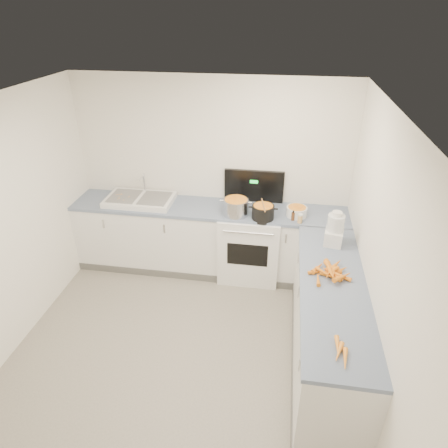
# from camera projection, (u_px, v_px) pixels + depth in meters

# --- Properties ---
(floor) EXTENTS (3.50, 4.00, 0.00)m
(floor) POSITION_uv_depth(u_px,v_px,m) (178.00, 364.00, 4.04)
(floor) COLOR gray
(floor) RESTS_ON ground
(ceiling) EXTENTS (3.50, 4.00, 0.00)m
(ceiling) POSITION_uv_depth(u_px,v_px,m) (158.00, 117.00, 2.83)
(ceiling) COLOR white
(ceiling) RESTS_ON ground
(wall_back) EXTENTS (3.50, 0.00, 2.50)m
(wall_back) POSITION_uv_depth(u_px,v_px,m) (212.00, 175.00, 5.16)
(wall_back) COLOR white
(wall_back) RESTS_ON ground
(wall_right) EXTENTS (0.00, 4.00, 2.50)m
(wall_right) POSITION_uv_depth(u_px,v_px,m) (381.00, 282.00, 3.20)
(wall_right) COLOR white
(wall_right) RESTS_ON ground
(counter_back) EXTENTS (3.50, 0.62, 0.94)m
(counter_back) POSITION_uv_depth(u_px,v_px,m) (209.00, 239.00, 5.28)
(counter_back) COLOR white
(counter_back) RESTS_ON ground
(counter_right) EXTENTS (0.62, 2.20, 0.94)m
(counter_right) POSITION_uv_depth(u_px,v_px,m) (328.00, 325.00, 3.88)
(counter_right) COLOR white
(counter_right) RESTS_ON ground
(stove) EXTENTS (0.76, 0.65, 1.36)m
(stove) POSITION_uv_depth(u_px,v_px,m) (250.00, 243.00, 5.19)
(stove) COLOR white
(stove) RESTS_ON ground
(sink) EXTENTS (0.86, 0.52, 0.31)m
(sink) POSITION_uv_depth(u_px,v_px,m) (140.00, 200.00, 5.16)
(sink) COLOR white
(sink) RESTS_ON counter_back
(steel_pot) EXTENTS (0.35, 0.35, 0.22)m
(steel_pot) POSITION_uv_depth(u_px,v_px,m) (236.00, 208.00, 4.83)
(steel_pot) COLOR silver
(steel_pot) RESTS_ON stove
(black_pot) EXTENTS (0.28, 0.28, 0.19)m
(black_pot) POSITION_uv_depth(u_px,v_px,m) (263.00, 213.00, 4.76)
(black_pot) COLOR black
(black_pot) RESTS_ON stove
(wooden_spoon) EXTENTS (0.08, 0.35, 0.01)m
(wooden_spoon) POSITION_uv_depth(u_px,v_px,m) (263.00, 205.00, 4.71)
(wooden_spoon) COLOR #AD7A47
(wooden_spoon) RESTS_ON black_pot
(mixing_bowl) EXTENTS (0.30, 0.30, 0.11)m
(mixing_bowl) POSITION_uv_depth(u_px,v_px,m) (297.00, 212.00, 4.82)
(mixing_bowl) COLOR white
(mixing_bowl) RESTS_ON counter_back
(extract_bottle) EXTENTS (0.04, 0.04, 0.10)m
(extract_bottle) POSITION_uv_depth(u_px,v_px,m) (293.00, 216.00, 4.73)
(extract_bottle) COLOR #593319
(extract_bottle) RESTS_ON counter_back
(spice_jar) EXTENTS (0.06, 0.06, 0.10)m
(spice_jar) POSITION_uv_depth(u_px,v_px,m) (300.00, 219.00, 4.67)
(spice_jar) COLOR #E5B266
(spice_jar) RESTS_ON counter_back
(food_processor) EXTENTS (0.22, 0.25, 0.38)m
(food_processor) POSITION_uv_depth(u_px,v_px,m) (335.00, 230.00, 4.21)
(food_processor) COLOR white
(food_processor) RESTS_ON counter_right
(carrot_pile) EXTENTS (0.41, 0.42, 0.09)m
(carrot_pile) POSITION_uv_depth(u_px,v_px,m) (331.00, 272.00, 3.78)
(carrot_pile) COLOR orange
(carrot_pile) RESTS_ON counter_right
(peeled_carrots) EXTENTS (0.12, 0.31, 0.04)m
(peeled_carrots) POSITION_uv_depth(u_px,v_px,m) (341.00, 352.00, 2.93)
(peeled_carrots) COLOR orange
(peeled_carrots) RESTS_ON counter_right
(peelings) EXTENTS (0.20, 0.20, 0.01)m
(peelings) POSITION_uv_depth(u_px,v_px,m) (122.00, 197.00, 5.14)
(peelings) COLOR tan
(peelings) RESTS_ON sink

